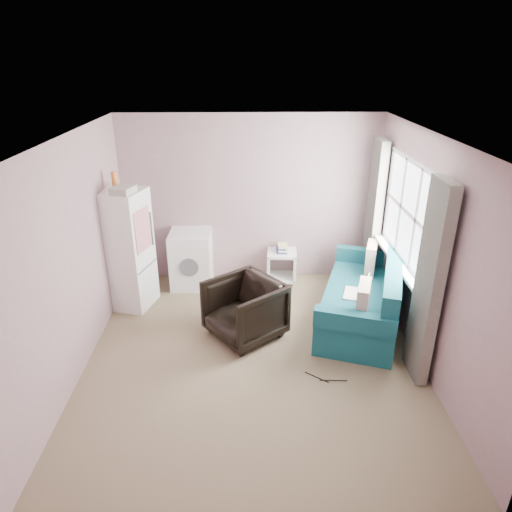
# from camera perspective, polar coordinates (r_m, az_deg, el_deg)

# --- Properties ---
(room) EXTENTS (3.84, 4.24, 2.54)m
(room) POSITION_cam_1_polar(r_m,az_deg,el_deg) (4.87, -0.20, -0.13)
(room) COLOR #8A775A
(room) RESTS_ON ground
(armchair) EXTENTS (1.07, 1.08, 0.82)m
(armchair) POSITION_cam_1_polar(r_m,az_deg,el_deg) (5.61, -1.44, -6.37)
(armchair) COLOR black
(armchair) RESTS_ON ground
(fridge) EXTENTS (0.70, 0.70, 1.87)m
(fridge) POSITION_cam_1_polar(r_m,az_deg,el_deg) (6.37, -15.87, 0.83)
(fridge) COLOR white
(fridge) RESTS_ON ground
(washing_machine) EXTENTS (0.60, 0.62, 0.85)m
(washing_machine) POSITION_cam_1_polar(r_m,az_deg,el_deg) (6.89, -8.09, -0.23)
(washing_machine) COLOR white
(washing_machine) RESTS_ON ground
(side_table) EXTENTS (0.47, 0.47, 0.60)m
(side_table) POSITION_cam_1_polar(r_m,az_deg,el_deg) (7.03, 3.23, -0.94)
(side_table) COLOR white
(side_table) RESTS_ON ground
(sofa) EXTENTS (1.49, 2.19, 0.90)m
(sofa) POSITION_cam_1_polar(r_m,az_deg,el_deg) (6.10, 13.55, -5.26)
(sofa) COLOR #18626F
(sofa) RESTS_ON ground
(window_dressing) EXTENTS (0.17, 2.62, 2.18)m
(window_dressing) POSITION_cam_1_polar(r_m,az_deg,el_deg) (5.86, 17.19, 1.51)
(window_dressing) COLOR white
(window_dressing) RESTS_ON ground
(floor_cables) EXTENTS (0.44, 0.19, 0.01)m
(floor_cables) POSITION_cam_1_polar(r_m,az_deg,el_deg) (5.19, 8.63, -14.94)
(floor_cables) COLOR black
(floor_cables) RESTS_ON ground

